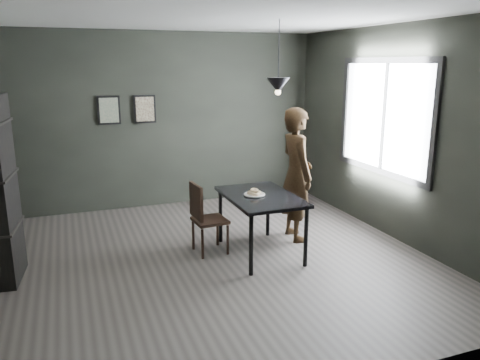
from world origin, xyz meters
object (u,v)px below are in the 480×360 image
object	(u,v)px
cafe_table	(261,201)
white_plate	(254,195)
wood_chair	(204,214)
woman	(296,174)
pendant_lamp	(278,85)

from	to	relation	value
cafe_table	white_plate	bearing A→B (deg)	171.40
wood_chair	woman	bearing A→B (deg)	-0.93
cafe_table	woman	bearing A→B (deg)	27.13
white_plate	pendant_lamp	size ratio (longest dim) A/B	0.27
woman	pendant_lamp	world-z (taller)	pendant_lamp
pendant_lamp	woman	bearing A→B (deg)	30.24
pendant_lamp	cafe_table	bearing A→B (deg)	-158.20
wood_chair	pendant_lamp	distance (m)	1.79
cafe_table	wood_chair	xyz separation A→B (m)	(-0.65, 0.25, -0.16)
wood_chair	pendant_lamp	world-z (taller)	pendant_lamp
cafe_table	white_plate	world-z (taller)	white_plate
white_plate	wood_chair	distance (m)	0.67
pendant_lamp	white_plate	bearing A→B (deg)	-164.90
wood_chair	cafe_table	bearing A→B (deg)	-25.57
cafe_table	woman	xyz separation A→B (m)	(0.65, 0.33, 0.21)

